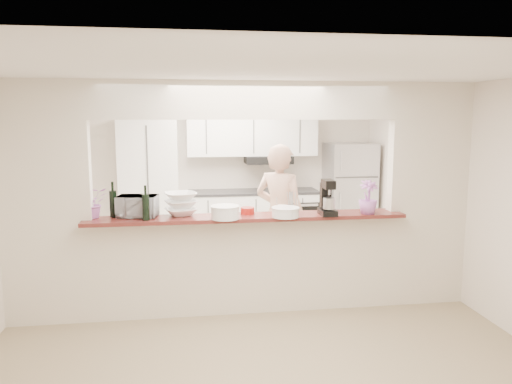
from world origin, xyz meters
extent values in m
plane|color=tan|center=(0.00, 0.00, 0.00)|extent=(6.00, 6.00, 0.00)
cube|color=beige|center=(0.00, 1.55, 0.01)|extent=(5.00, 2.90, 0.01)
cube|color=silver|center=(-2.05, 0.00, 1.25)|extent=(0.90, 0.15, 2.50)
cube|color=silver|center=(2.05, 0.00, 1.25)|extent=(0.90, 0.15, 2.50)
cube|color=silver|center=(0.00, 0.00, 2.30)|extent=(3.20, 0.15, 0.40)
cube|color=silver|center=(0.00, 0.00, 0.53)|extent=(3.20, 0.15, 1.05)
cube|color=maroon|center=(0.00, -0.05, 1.07)|extent=(3.40, 0.38, 0.04)
cube|color=white|center=(-1.20, 2.70, 1.05)|extent=(0.90, 0.60, 2.10)
cube|color=white|center=(0.45, 2.70, 0.45)|extent=(2.10, 0.60, 0.90)
cube|color=#2A2A2C|center=(0.45, 2.70, 0.92)|extent=(2.10, 0.62, 0.04)
cube|color=white|center=(0.45, 2.83, 1.88)|extent=(2.10, 0.35, 0.75)
cube|color=black|center=(0.70, 2.72, 1.44)|extent=(0.75, 0.45, 0.12)
cube|color=black|center=(1.20, 2.40, 0.50)|extent=(0.55, 0.02, 0.55)
cube|color=#BBBAC0|center=(2.05, 2.65, 0.85)|extent=(0.75, 0.70, 1.70)
imported|color=#E378C9|center=(-1.60, 0.05, 1.25)|extent=(0.36, 0.34, 0.32)
cylinder|color=black|center=(-1.05, -0.15, 1.22)|extent=(0.07, 0.07, 0.27)
cylinder|color=black|center=(-1.05, -0.15, 1.40)|extent=(0.02, 0.02, 0.09)
cylinder|color=black|center=(-1.40, 0.07, 1.23)|extent=(0.07, 0.07, 0.28)
cylinder|color=black|center=(-1.40, 0.07, 1.42)|extent=(0.03, 0.03, 0.10)
imported|color=silver|center=(-1.15, 0.04, 1.20)|extent=(0.44, 0.34, 0.22)
imported|color=white|center=(-0.70, 0.05, 1.21)|extent=(0.41, 0.41, 0.24)
cylinder|color=white|center=(-0.25, -0.19, 1.15)|extent=(0.29, 0.29, 0.13)
cylinder|color=white|center=(-0.25, -0.19, 1.22)|extent=(0.30, 0.30, 0.01)
cylinder|color=white|center=(0.38, -0.19, 1.14)|extent=(0.28, 0.28, 0.09)
cylinder|color=white|center=(0.38, -0.19, 1.19)|extent=(0.29, 0.29, 0.01)
cylinder|color=maroon|center=(0.01, 0.04, 1.13)|extent=(0.15, 0.15, 0.07)
cylinder|color=beige|center=(0.40, 0.08, 1.13)|extent=(0.15, 0.15, 0.07)
cube|color=silver|center=(0.45, 0.05, 1.10)|extent=(0.27, 0.19, 0.02)
cube|color=white|center=(0.45, 0.05, 1.14)|extent=(0.12, 0.12, 0.06)
cube|color=black|center=(0.85, -0.15, 1.12)|extent=(0.17, 0.26, 0.06)
cube|color=black|center=(0.85, -0.06, 1.29)|extent=(0.11, 0.09, 0.27)
cube|color=black|center=(0.85, -0.16, 1.42)|extent=(0.11, 0.22, 0.09)
cylinder|color=#B7B7BC|center=(0.85, -0.20, 1.23)|extent=(0.13, 0.13, 0.12)
imported|color=#C573D7|center=(1.30, -0.15, 1.27)|extent=(0.21, 0.21, 0.37)
imported|color=tan|center=(0.52, 0.80, 0.90)|extent=(0.78, 0.73, 1.79)
camera|label=1|loc=(-0.66, -5.22, 2.13)|focal=35.00mm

